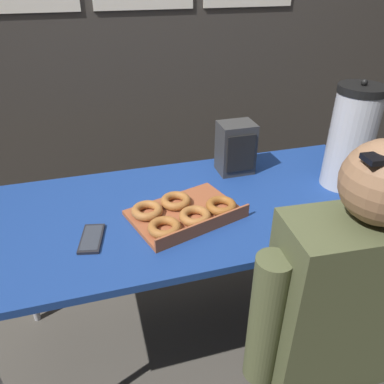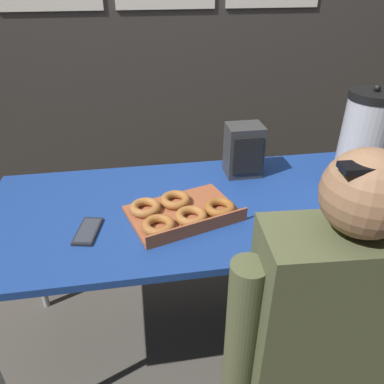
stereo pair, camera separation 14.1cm
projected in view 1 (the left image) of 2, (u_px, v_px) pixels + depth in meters
name	position (u px, v px, depth m)	size (l,w,h in m)	color
ground_plane	(196.00, 335.00, 1.84)	(12.00, 12.00, 0.00)	#4C473F
back_wall	(142.00, 0.00, 1.94)	(6.00, 0.11, 2.81)	#38332D
folding_table	(196.00, 215.00, 1.47)	(1.60, 0.73, 0.77)	navy
donut_box	(183.00, 213.00, 1.36)	(0.45, 0.37, 0.05)	brown
coffee_urn	(351.00, 138.00, 1.48)	(0.18, 0.20, 0.44)	#B7B7BC
cell_phone	(92.00, 238.00, 1.26)	(0.10, 0.16, 0.01)	black
space_heater	(236.00, 148.00, 1.63)	(0.15, 0.13, 0.22)	#333333
person_seated	(336.00, 342.00, 1.12)	(0.57, 0.25, 1.24)	#33332D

